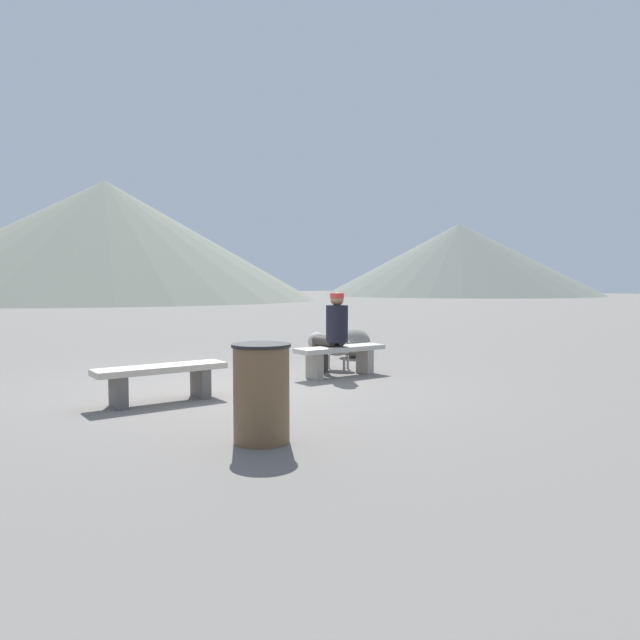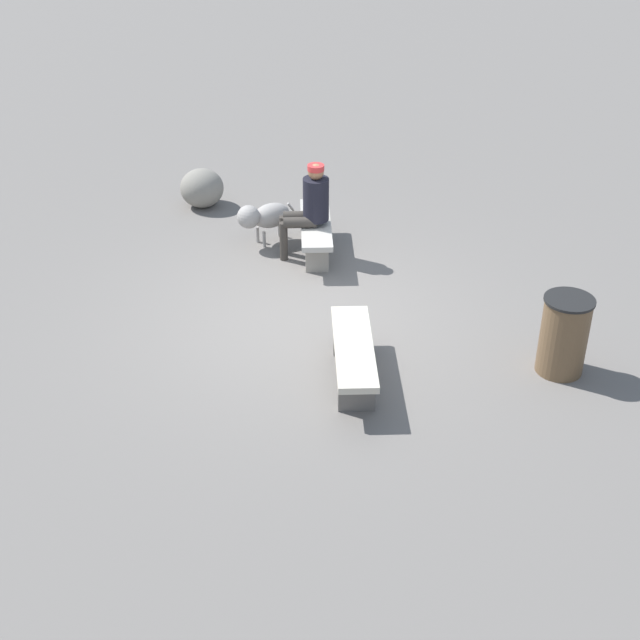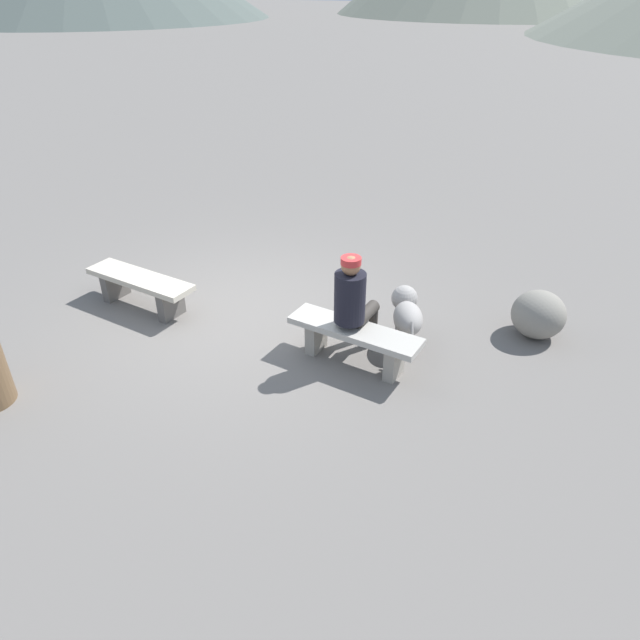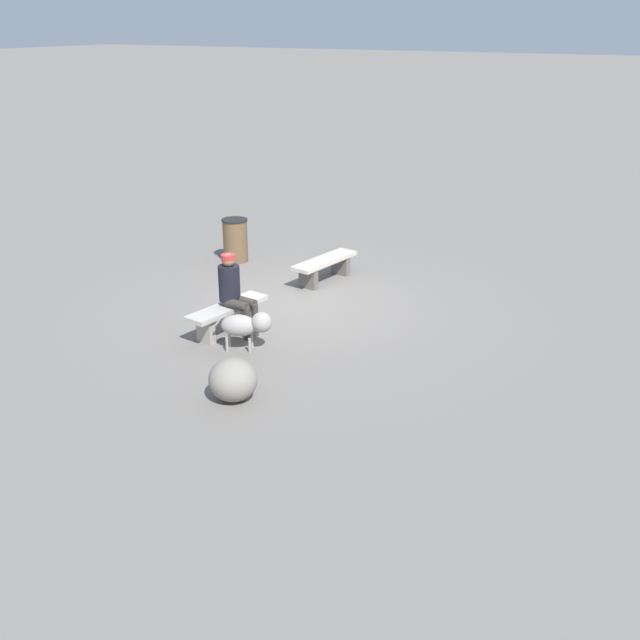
% 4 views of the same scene
% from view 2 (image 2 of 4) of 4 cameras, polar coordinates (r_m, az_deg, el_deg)
% --- Properties ---
extents(ground, '(210.00, 210.00, 0.06)m').
position_cam_2_polar(ground, '(10.85, -1.09, 0.08)').
color(ground, slate).
extents(bench_left, '(1.66, 0.64, 0.46)m').
position_cam_2_polar(bench_left, '(9.54, 2.18, -2.25)').
color(bench_left, '#605B56').
rests_on(bench_left, ground).
extents(bench_right, '(1.61, 0.63, 0.47)m').
position_cam_2_polar(bench_right, '(12.19, -0.27, 5.78)').
color(bench_right, gray).
rests_on(bench_right, ground).
extents(seated_person, '(0.40, 0.68, 1.34)m').
position_cam_2_polar(seated_person, '(11.94, -0.69, 7.49)').
color(seated_person, black).
rests_on(seated_person, ground).
extents(dog, '(0.57, 0.85, 0.64)m').
position_cam_2_polar(dog, '(12.46, -3.64, 6.70)').
color(dog, gray).
rests_on(dog, ground).
extents(trash_bin, '(0.55, 0.55, 0.91)m').
position_cam_2_polar(trash_bin, '(9.97, 15.46, -0.95)').
color(trash_bin, brown).
rests_on(trash_bin, ground).
extents(boulder, '(0.79, 0.80, 0.60)m').
position_cam_2_polar(boulder, '(13.80, -7.63, 8.44)').
color(boulder, gray).
rests_on(boulder, ground).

